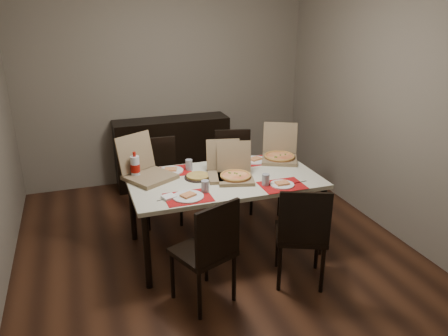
{
  "coord_description": "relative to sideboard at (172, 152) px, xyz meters",
  "views": [
    {
      "loc": [
        -1.16,
        -3.7,
        2.32
      ],
      "look_at": [
        0.11,
        -0.03,
        0.85
      ],
      "focal_mm": 35.0,
      "sensor_mm": 36.0,
      "label": 1
    }
  ],
  "objects": [
    {
      "name": "ground",
      "position": [
        0.0,
        -1.78,
        -0.46
      ],
      "size": [
        3.8,
        4.0,
        0.02
      ],
      "primitive_type": "cube",
      "color": "#432414",
      "rests_on": "ground"
    },
    {
      "name": "room_walls",
      "position": [
        0.0,
        -1.35,
        1.28
      ],
      "size": [
        3.84,
        4.02,
        2.62
      ],
      "color": "gray",
      "rests_on": "ground"
    },
    {
      "name": "sideboard",
      "position": [
        0.0,
        0.0,
        0.0
      ],
      "size": [
        1.5,
        0.4,
        0.9
      ],
      "primitive_type": "cube",
      "color": "black",
      "rests_on": "ground"
    },
    {
      "name": "dining_table",
      "position": [
        0.11,
        -1.81,
        0.23
      ],
      "size": [
        1.8,
        1.0,
        0.75
      ],
      "color": "beige",
      "rests_on": "ground"
    },
    {
      "name": "chair_near_left",
      "position": [
        -0.3,
        -2.62,
        0.06
      ],
      "size": [
        0.55,
        0.55,
        0.93
      ],
      "color": "black",
      "rests_on": "ground"
    },
    {
      "name": "chair_near_right",
      "position": [
        0.52,
        -2.63,
        0.06
      ],
      "size": [
        0.55,
        0.55,
        0.93
      ],
      "color": "black",
      "rests_on": "ground"
    },
    {
      "name": "chair_far_left",
      "position": [
        -0.37,
        -0.99,
        0.06
      ],
      "size": [
        0.44,
        0.44,
        0.93
      ],
      "color": "black",
      "rests_on": "ground"
    },
    {
      "name": "chair_far_right",
      "position": [
        0.52,
        -0.96,
        0.06
      ],
      "size": [
        0.51,
        0.51,
        0.93
      ],
      "color": "black",
      "rests_on": "ground"
    },
    {
      "name": "setting_near_left",
      "position": [
        -0.31,
        -2.12,
        0.32
      ],
      "size": [
        0.48,
        0.3,
        0.11
      ],
      "color": "#B00B0F",
      "rests_on": "dining_table"
    },
    {
      "name": "setting_near_right",
      "position": [
        0.51,
        -2.15,
        0.32
      ],
      "size": [
        0.47,
        0.3,
        0.11
      ],
      "color": "#B00B0F",
      "rests_on": "dining_table"
    },
    {
      "name": "setting_far_left",
      "position": [
        -0.31,
        -1.49,
        0.32
      ],
      "size": [
        0.49,
        0.3,
        0.11
      ],
      "color": "#B00B0F",
      "rests_on": "dining_table"
    },
    {
      "name": "setting_far_right",
      "position": [
        0.52,
        -1.49,
        0.32
      ],
      "size": [
        0.48,
        0.3,
        0.11
      ],
      "color": "#B00B0F",
      "rests_on": "dining_table"
    },
    {
      "name": "napkin_loose",
      "position": [
        0.06,
        -1.91,
        0.31
      ],
      "size": [
        0.16,
        0.16,
        0.02
      ],
      "primitive_type": "cube",
      "rotation": [
        0.0,
        0.0,
        0.52
      ],
      "color": "white",
      "rests_on": "dining_table"
    },
    {
      "name": "pizza_box_center",
      "position": [
        0.2,
        -1.88,
        0.35
      ],
      "size": [
        0.41,
        0.44,
        0.33
      ],
      "color": "#786245",
      "rests_on": "dining_table"
    },
    {
      "name": "pizza_box_right",
      "position": [
        0.84,
        -1.52,
        0.36
      ],
      "size": [
        0.5,
        0.52,
        0.37
      ],
      "color": "#786245",
      "rests_on": "dining_table"
    },
    {
      "name": "pizza_box_left",
      "position": [
        -0.59,
        -1.58,
        0.36
      ],
      "size": [
        0.57,
        0.58,
        0.4
      ],
      "color": "#786245",
      "rests_on": "dining_table"
    },
    {
      "name": "pizza_box_extra",
      "position": [
        0.13,
        -1.78,
        0.36
      ],
      "size": [
        0.4,
        0.42,
        0.33
      ],
      "color": "#786245",
      "rests_on": "dining_table"
    },
    {
      "name": "faina_plate",
      "position": [
        -0.13,
        -1.74,
        0.31
      ],
      "size": [
        0.26,
        0.26,
        0.03
      ],
      "color": "black",
      "rests_on": "dining_table"
    },
    {
      "name": "dip_bowl",
      "position": [
        0.15,
        -1.69,
        0.32
      ],
      "size": [
        0.15,
        0.15,
        0.03
      ],
      "primitive_type": "imported",
      "rotation": [
        0.0,
        0.0,
        0.15
      ],
      "color": "white",
      "rests_on": "dining_table"
    },
    {
      "name": "soda_bottle",
      "position": [
        -0.69,
        -1.55,
        0.41
      ],
      "size": [
        0.09,
        0.09,
        0.27
      ],
      "color": "silver",
      "rests_on": "dining_table"
    }
  ]
}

